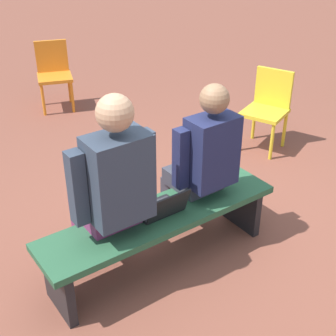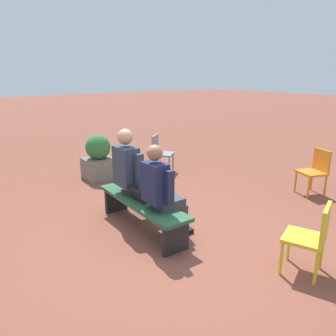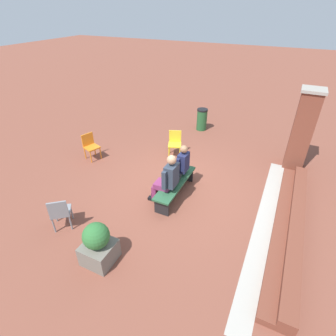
{
  "view_description": "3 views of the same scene",
  "coord_description": "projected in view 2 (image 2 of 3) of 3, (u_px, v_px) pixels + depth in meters",
  "views": [
    {
      "loc": [
        1.85,
        2.27,
        2.35
      ],
      "look_at": [
        0.27,
        0.04,
        0.79
      ],
      "focal_mm": 50.0,
      "sensor_mm": 36.0,
      "label": 1
    },
    {
      "loc": [
        -3.38,
        2.27,
        2.18
      ],
      "look_at": [
        0.25,
        -0.36,
        0.87
      ],
      "focal_mm": 35.0,
      "sensor_mm": 36.0,
      "label": 2
    },
    {
      "loc": [
        5.42,
        2.27,
        4.41
      ],
      "look_at": [
        0.07,
        -0.29,
        0.63
      ],
      "focal_mm": 28.0,
      "sensor_mm": 36.0,
      "label": 3
    }
  ],
  "objects": [
    {
      "name": "plastic_chair_mid_courtyard",
      "position": [
        312.0,
        235.0,
        3.56
      ],
      "size": [
        0.54,
        0.54,
        0.84
      ],
      "color": "gold",
      "rests_on": "ground"
    },
    {
      "name": "plastic_chair_far_left",
      "position": [
        316.0,
        169.0,
        5.98
      ],
      "size": [
        0.54,
        0.54,
        0.84
      ],
      "color": "orange",
      "rests_on": "ground"
    },
    {
      "name": "person_adult",
      "position": [
        133.0,
        173.0,
        4.84
      ],
      "size": [
        0.59,
        0.74,
        1.42
      ],
      "color": "#7F2D5B",
      "rests_on": "ground"
    },
    {
      "name": "laptop",
      "position": [
        141.0,
        197.0,
        4.6
      ],
      "size": [
        0.32,
        0.29,
        0.21
      ],
      "color": "black",
      "rests_on": "bench"
    },
    {
      "name": "ground_plane",
      "position": [
        157.0,
        237.0,
        4.51
      ],
      "size": [
        60.0,
        60.0,
        0.0
      ],
      "primitive_type": "plane",
      "color": "brown"
    },
    {
      "name": "planter",
      "position": [
        99.0,
        159.0,
        6.88
      ],
      "size": [
        0.6,
        0.6,
        0.94
      ],
      "color": "#6B665B",
      "rests_on": "ground"
    },
    {
      "name": "bench",
      "position": [
        142.0,
        206.0,
        4.64
      ],
      "size": [
        1.8,
        0.44,
        0.45
      ],
      "color": "#285638",
      "rests_on": "ground"
    },
    {
      "name": "person_student",
      "position": [
        162.0,
        190.0,
        4.26
      ],
      "size": [
        0.53,
        0.67,
        1.32
      ],
      "color": "#383842",
      "rests_on": "ground"
    },
    {
      "name": "plastic_chair_by_pillar",
      "position": [
        160.0,
        151.0,
        7.33
      ],
      "size": [
        0.59,
        0.59,
        0.84
      ],
      "color": "gray",
      "rests_on": "ground"
    }
  ]
}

